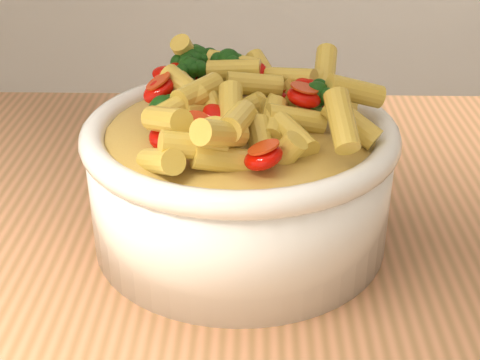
{
  "coord_description": "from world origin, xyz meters",
  "views": [
    {
      "loc": [
        0.02,
        -0.46,
        1.23
      ],
      "look_at": [
        0.0,
        0.05,
        0.96
      ],
      "focal_mm": 50.0,
      "sensor_mm": 36.0,
      "label": 1
    }
  ],
  "objects": [
    {
      "name": "table",
      "position": [
        0.0,
        0.0,
        0.8
      ],
      "size": [
        1.2,
        0.8,
        0.9
      ],
      "color": "#BB7950",
      "rests_on": "ground"
    },
    {
      "name": "pasta_salad",
      "position": [
        0.0,
        0.05,
        1.03
      ],
      "size": [
        0.21,
        0.21,
        0.05
      ],
      "color": "gold",
      "rests_on": "serving_bowl"
    },
    {
      "name": "serving_bowl",
      "position": [
        0.0,
        0.05,
        0.96
      ],
      "size": [
        0.26,
        0.26,
        0.11
      ],
      "color": "white",
      "rests_on": "table"
    }
  ]
}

